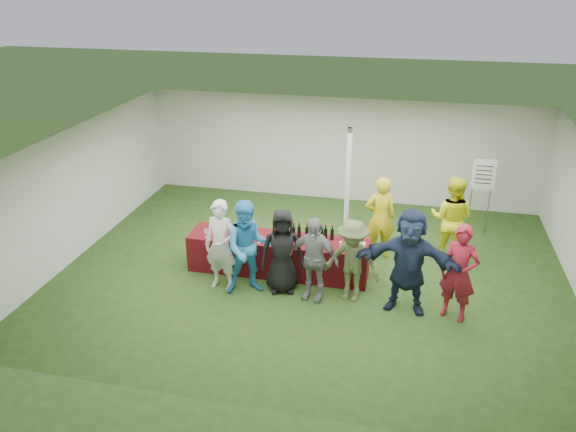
% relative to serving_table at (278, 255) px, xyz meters
% --- Properties ---
extents(ground, '(60.00, 60.00, 0.00)m').
position_rel_serving_table_xyz_m(ground, '(0.68, 0.17, -0.38)').
color(ground, '#284719').
rests_on(ground, ground).
extents(tent, '(10.00, 10.00, 10.00)m').
position_rel_serving_table_xyz_m(tent, '(1.18, 1.37, 0.98)').
color(tent, white).
rests_on(tent, ground).
extents(serving_table, '(3.60, 0.80, 0.75)m').
position_rel_serving_table_xyz_m(serving_table, '(0.00, 0.00, 0.00)').
color(serving_table, maroon).
rests_on(serving_table, ground).
extents(wine_bottles, '(0.83, 0.13, 0.32)m').
position_rel_serving_table_xyz_m(wine_bottles, '(0.68, 0.14, 0.50)').
color(wine_bottles, black).
rests_on(wine_bottles, serving_table).
extents(wine_glasses, '(2.74, 0.12, 0.16)m').
position_rel_serving_table_xyz_m(wine_glasses, '(-0.60, -0.24, 0.49)').
color(wine_glasses, silver).
rests_on(wine_glasses, serving_table).
extents(water_bottle, '(0.07, 0.07, 0.23)m').
position_rel_serving_table_xyz_m(water_bottle, '(-0.01, 0.08, 0.48)').
color(water_bottle, silver).
rests_on(water_bottle, serving_table).
extents(bar_towel, '(0.25, 0.18, 0.03)m').
position_rel_serving_table_xyz_m(bar_towel, '(1.58, 0.05, 0.39)').
color(bar_towel, white).
rests_on(bar_towel, serving_table).
extents(dump_bucket, '(0.23, 0.23, 0.18)m').
position_rel_serving_table_xyz_m(dump_bucket, '(1.59, -0.22, 0.46)').
color(dump_bucket, slate).
rests_on(dump_bucket, serving_table).
extents(wine_list_sign, '(0.50, 0.03, 1.80)m').
position_rel_serving_table_xyz_m(wine_list_sign, '(4.04, 2.72, 0.94)').
color(wine_list_sign, slate).
rests_on(wine_list_sign, ground).
extents(staff_pourer, '(0.75, 0.60, 1.79)m').
position_rel_serving_table_xyz_m(staff_pourer, '(1.91, 1.10, 0.52)').
color(staff_pourer, gold).
rests_on(staff_pourer, ground).
extents(staff_back, '(1.04, 0.90, 1.83)m').
position_rel_serving_table_xyz_m(staff_back, '(3.35, 1.33, 0.54)').
color(staff_back, yellow).
rests_on(staff_back, ground).
extents(customer_0, '(0.72, 0.53, 1.79)m').
position_rel_serving_table_xyz_m(customer_0, '(-0.90, -0.83, 0.52)').
color(customer_0, silver).
rests_on(customer_0, ground).
extents(customer_1, '(1.09, 0.98, 1.84)m').
position_rel_serving_table_xyz_m(customer_1, '(-0.36, -0.84, 0.54)').
color(customer_1, '#2A88C5').
rests_on(customer_1, ground).
extents(customer_2, '(0.91, 0.71, 1.65)m').
position_rel_serving_table_xyz_m(customer_2, '(0.24, -0.66, 0.45)').
color(customer_2, black).
rests_on(customer_2, ground).
extents(customer_3, '(1.01, 0.57, 1.63)m').
position_rel_serving_table_xyz_m(customer_3, '(0.85, -0.81, 0.44)').
color(customer_3, gray).
rests_on(customer_3, ground).
extents(customer_4, '(1.12, 0.77, 1.59)m').
position_rel_serving_table_xyz_m(customer_4, '(1.55, -0.70, 0.42)').
color(customer_4, '#4D5930').
rests_on(customer_4, ground).
extents(customer_5, '(1.85, 0.73, 1.94)m').
position_rel_serving_table_xyz_m(customer_5, '(2.54, -0.81, 0.60)').
color(customer_5, '#1A253E').
rests_on(customer_5, ground).
extents(customer_6, '(0.75, 0.63, 1.76)m').
position_rel_serving_table_xyz_m(customer_6, '(3.39, -0.89, 0.51)').
color(customer_6, maroon).
rests_on(customer_6, ground).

